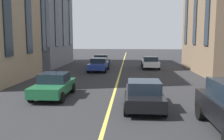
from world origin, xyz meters
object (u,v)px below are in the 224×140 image
(car_green_trailing, at_px, (54,85))
(car_white_oncoming, at_px, (150,62))
(car_grey_parked_a, at_px, (101,60))
(car_black_far, at_px, (144,94))
(car_blue_near, at_px, (99,64))

(car_green_trailing, bearing_deg, car_white_oncoming, -25.03)
(car_grey_parked_a, relative_size, car_black_far, 1.13)
(car_green_trailing, relative_size, car_blue_near, 0.89)
(car_grey_parked_a, distance_m, car_white_oncoming, 6.48)
(car_green_trailing, height_order, car_black_far, same)
(car_black_far, bearing_deg, car_blue_near, 16.16)
(car_white_oncoming, bearing_deg, car_grey_parked_a, 67.62)
(car_green_trailing, relative_size, car_black_far, 1.00)
(car_blue_near, distance_m, car_white_oncoming, 6.29)
(car_grey_parked_a, height_order, car_black_far, car_black_far)
(car_grey_parked_a, bearing_deg, car_blue_near, -176.12)
(car_green_trailing, bearing_deg, car_blue_near, -5.57)
(car_green_trailing, distance_m, car_black_far, 5.51)
(car_green_trailing, relative_size, car_white_oncoming, 0.89)
(car_white_oncoming, distance_m, car_black_far, 16.62)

